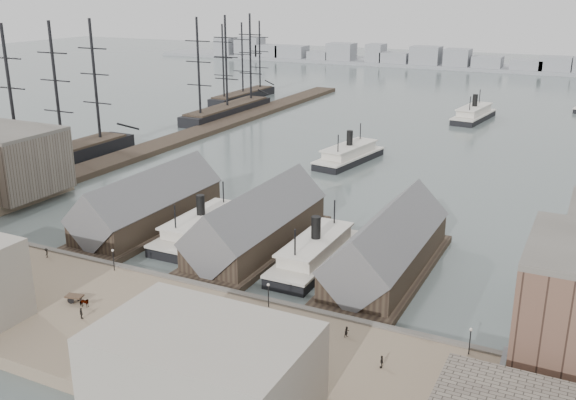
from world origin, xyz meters
The scene contains 33 objects.
ground centered at (0.00, 0.00, 0.00)m, with size 900.00×900.00×0.00m, color #4E5B59.
quay centered at (0.00, -20.00, 1.00)m, with size 180.00×30.00×2.00m, color #7A6752.
seawall centered at (0.00, -5.20, 1.15)m, with size 180.00×1.20×2.30m, color #59544C.
west_wharf centered at (-68.00, 100.00, 0.80)m, with size 10.00×220.00×1.60m, color #2D231C.
ferry_shed_west centered at (-26.00, 16.88, 4.64)m, with size 14.00×42.00×12.60m.
ferry_shed_center centered at (0.00, 16.88, 4.64)m, with size 14.00×42.00×12.60m.
ferry_shed_east centered at (26.00, 16.88, 4.64)m, with size 14.00×42.00×12.60m.
warehouse_west_back centered at (-70.00, 18.00, 9.00)m, with size 26.00×20.00×14.00m, color #60564C.
street_bldg_center centered at (20.00, -32.00, 7.00)m, with size 24.00×16.00×10.00m, color gray.
lamp_post_near_w centered at (-15.00, -7.00, 4.71)m, with size 0.44×0.44×3.92m.
lamp_post_near_e centered at (15.00, -7.00, 4.71)m, with size 0.44×0.44×3.92m.
lamp_post_far_e centered at (45.00, -7.00, 4.71)m, with size 0.44×0.44×3.92m.
far_shore centered at (-2.07, 334.14, 3.91)m, with size 500.00×40.00×15.72m.
ferry_docked_west centered at (-13.00, 16.85, 2.23)m, with size 8.01×26.70×9.54m.
ferry_docked_east centered at (13.00, 15.11, 2.27)m, with size 8.15×27.16×9.70m.
ferry_open_near centered at (-7.66, 85.49, 2.34)m, with size 12.64×28.88×9.97m.
ferry_open_mid centered at (12.37, 165.55, 2.47)m, with size 12.35×30.40×10.55m.
sailing_ship_near centered at (-81.48, 40.52, 2.93)m, with size 9.71×66.90×39.93m.
sailing_ship_mid centered at (-76.78, 131.18, 2.77)m, with size 9.40×54.31×38.65m.
sailing_ship_far centered at (-90.83, 167.59, 2.47)m, with size 8.30×46.13×34.14m.
tram centered at (50.92, -13.84, 3.80)m, with size 2.87×9.97×3.52m.
horse_cart_left centered at (-32.66, -12.78, 2.86)m, with size 4.77×3.64×1.73m.
horse_cart_center centered at (-10.91, -19.27, 2.78)m, with size 4.92×2.22×1.49m.
horse_cart_right centered at (26.28, -19.07, 2.81)m, with size 4.61×1.63×1.60m.
pedestrian_2 centered at (-29.69, -8.00, 2.87)m, with size 1.12×0.65×1.74m, color black.
pedestrian_3 centered at (-7.83, -22.41, 2.87)m, with size 1.02×0.42×1.73m, color black.
pedestrian_4 centered at (3.18, -15.45, 2.88)m, with size 0.86×0.56×1.76m, color black.
pedestrian_5 centered at (0.52, -21.50, 2.89)m, with size 0.65×0.48×1.78m, color black.
pedestrian_6 centered at (28.92, -10.02, 2.81)m, with size 0.79×0.61×1.62m, color black.
pedestrian_7 centered at (29.03, -21.93, 2.82)m, with size 1.05×0.61×1.63m, color black.
pedestrian_8 centered at (35.64, -15.13, 2.87)m, with size 1.02×0.42×1.74m, color black.
pedestrian_10 centered at (46.81, -13.93, 2.82)m, with size 1.06×0.61×1.65m, color black.
pedestrian_11 centered at (1.98, -16.28, 2.80)m, with size 1.04×0.60×1.61m, color black.
Camera 1 is at (56.43, -84.07, 47.97)m, focal length 40.00 mm.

